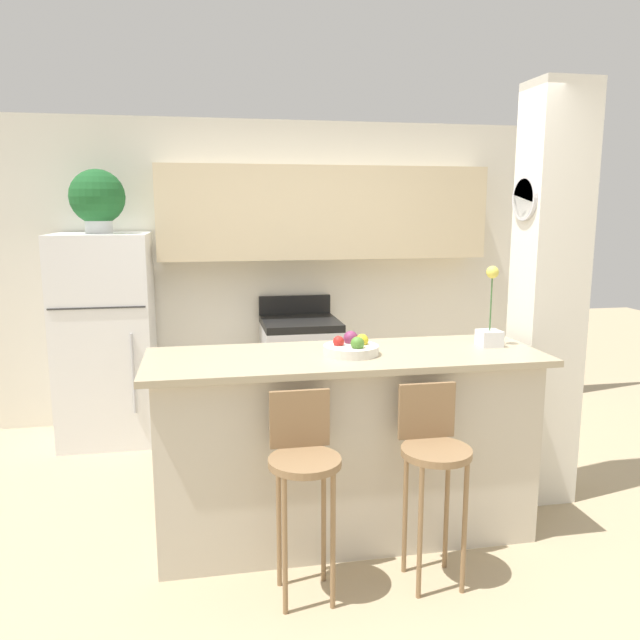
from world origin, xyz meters
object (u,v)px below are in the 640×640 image
refrigerator (106,338)px  fruit_bowl (352,348)px  bar_stool_left (303,465)px  bar_stool_right (433,455)px  stove_range (300,372)px  potted_plant_on_fridge (97,199)px  orchid_vase (490,325)px

refrigerator → fruit_bowl: bearing=-49.8°
bar_stool_left → bar_stool_right: same height
stove_range → potted_plant_on_fridge: 2.11m
stove_range → orchid_vase: bearing=-65.6°
refrigerator → bar_stool_right: size_ratio=1.67×
fruit_bowl → refrigerator: bearing=130.2°
refrigerator → bar_stool_left: 2.61m
bar_stool_left → stove_range: bearing=81.4°
stove_range → refrigerator: bearing=-179.1°
refrigerator → orchid_vase: size_ratio=3.56×
refrigerator → bar_stool_right: 2.95m
refrigerator → bar_stool_right: (1.83, -2.31, -0.17)m
potted_plant_on_fridge → bar_stool_right: bearing=-51.7°
stove_range → bar_stool_left: 2.37m
bar_stool_right → fruit_bowl: fruit_bowl is taller
bar_stool_right → stove_range: bearing=96.9°
orchid_vase → stove_range: bearing=114.4°
stove_range → bar_stool_right: size_ratio=1.10×
bar_stool_right → orchid_vase: size_ratio=2.13×
orchid_vase → refrigerator: bearing=143.1°
bar_stool_left → fruit_bowl: size_ratio=3.26×
orchid_vase → fruit_bowl: bearing=-176.3°
refrigerator → fruit_bowl: 2.40m
fruit_bowl → orchid_vase: bearing=3.7°
potted_plant_on_fridge → orchid_vase: size_ratio=1.05×
orchid_vase → fruit_bowl: size_ratio=1.53×
bar_stool_right → fruit_bowl: 0.72m
bar_stool_left → fruit_bowl: bearing=55.1°
bar_stool_right → potted_plant_on_fridge: 3.20m
bar_stool_right → orchid_vase: 0.92m
bar_stool_left → bar_stool_right: (0.64, 0.00, 0.00)m
refrigerator → bar_stool_left: refrigerator is taller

